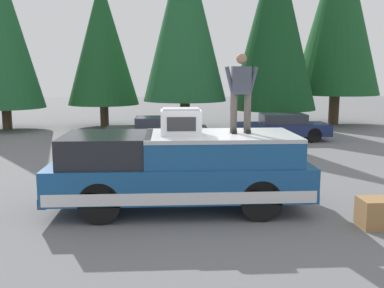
# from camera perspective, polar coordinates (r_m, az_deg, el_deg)

# --- Properties ---
(ground_plane) EXTENTS (90.00, 90.00, 0.00)m
(ground_plane) POSITION_cam_1_polar(r_m,az_deg,el_deg) (10.02, 2.22, -7.98)
(ground_plane) COLOR slate
(pickup_truck) EXTENTS (2.01, 5.54, 1.65)m
(pickup_truck) POSITION_cam_1_polar(r_m,az_deg,el_deg) (9.64, -1.57, -3.29)
(pickup_truck) COLOR navy
(pickup_truck) RESTS_ON ground
(compressor_unit) EXTENTS (0.65, 0.84, 0.56)m
(compressor_unit) POSITION_cam_1_polar(r_m,az_deg,el_deg) (9.36, -1.43, 2.87)
(compressor_unit) COLOR silver
(compressor_unit) RESTS_ON pickup_truck
(person_on_truck_bed) EXTENTS (0.29, 0.72, 1.69)m
(person_on_truck_bed) POSITION_cam_1_polar(r_m,az_deg,el_deg) (9.64, 6.26, 6.73)
(person_on_truck_bed) COLOR #423D38
(person_on_truck_bed) RESTS_ON pickup_truck
(parked_car_navy) EXTENTS (1.64, 4.10, 1.16)m
(parked_car_navy) POSITION_cam_1_polar(r_m,az_deg,el_deg) (19.92, 11.27, 2.14)
(parked_car_navy) COLOR navy
(parked_car_navy) RESTS_ON ground
(parked_car_black) EXTENTS (1.64, 4.10, 1.16)m
(parked_car_black) POSITION_cam_1_polar(r_m,az_deg,el_deg) (18.22, -4.46, 1.65)
(parked_car_black) COLOR black
(parked_car_black) RESTS_ON ground
(wooden_crate) EXTENTS (0.56, 0.56, 0.56)m
(wooden_crate) POSITION_cam_1_polar(r_m,az_deg,el_deg) (9.35, 22.22, -8.14)
(wooden_crate) COLOR olive
(wooden_crate) RESTS_ON ground
(conifer_far_left) EXTENTS (4.80, 4.80, 11.00)m
(conifer_far_left) POSITION_cam_1_polar(r_m,az_deg,el_deg) (27.02, 18.22, 15.90)
(conifer_far_left) COLOR #4C3826
(conifer_far_left) RESTS_ON ground
(conifer_left) EXTENTS (4.38, 4.38, 9.69)m
(conifer_left) POSITION_cam_1_polar(r_m,az_deg,el_deg) (23.61, 10.48, 14.88)
(conifer_left) COLOR #4C3826
(conifer_left) RESTS_ON ground
(conifer_center_left) EXTENTS (4.20, 4.20, 9.79)m
(conifer_center_left) POSITION_cam_1_polar(r_m,az_deg,el_deg) (23.06, -0.93, 15.83)
(conifer_center_left) COLOR #4C3826
(conifer_center_left) RESTS_ON ground
(conifer_center_right) EXTENTS (3.84, 3.84, 7.94)m
(conifer_center_right) POSITION_cam_1_polar(r_m,az_deg,el_deg) (25.12, -11.39, 12.65)
(conifer_center_right) COLOR #4C3826
(conifer_center_right) RESTS_ON ground
(conifer_right) EXTENTS (3.99, 3.99, 8.72)m
(conifer_right) POSITION_cam_1_polar(r_m,az_deg,el_deg) (25.00, -23.14, 12.94)
(conifer_right) COLOR #4C3826
(conifer_right) RESTS_ON ground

